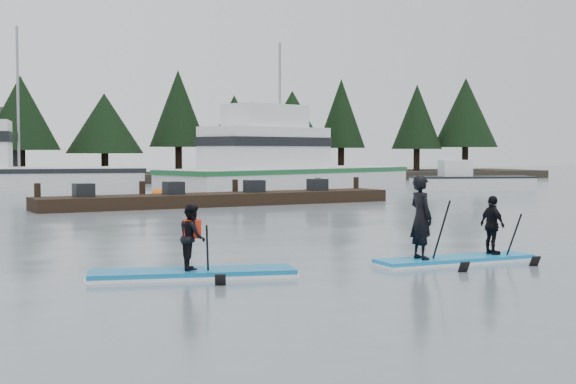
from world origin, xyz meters
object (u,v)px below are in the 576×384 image
object	(u,v)px
paddleboard_duo	(452,234)
fishing_boat_medium	(284,178)
paddleboard_solo	(192,258)
floating_dock	(221,199)

from	to	relation	value
paddleboard_duo	fishing_boat_medium	bearing A→B (deg)	72.89
paddleboard_solo	paddleboard_duo	size ratio (longest dim) A/B	1.09
fishing_boat_medium	paddleboard_duo	distance (m)	29.12
floating_dock	paddleboard_solo	world-z (taller)	paddleboard_solo
floating_dock	paddleboard_solo	distance (m)	18.21
paddleboard_solo	fishing_boat_medium	bearing A→B (deg)	76.19
paddleboard_solo	paddleboard_duo	world-z (taller)	paddleboard_duo
fishing_boat_medium	paddleboard_duo	size ratio (longest dim) A/B	4.78
floating_dock	fishing_boat_medium	bearing A→B (deg)	50.39
paddleboard_solo	paddleboard_duo	xyz separation A→B (m)	(5.19, -0.16, 0.24)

